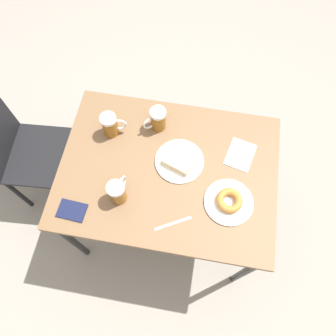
{
  "coord_description": "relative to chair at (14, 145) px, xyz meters",
  "views": [
    {
      "loc": [
        -0.62,
        -0.11,
        2.19
      ],
      "look_at": [
        0.0,
        0.0,
        0.79
      ],
      "focal_mm": 35.0,
      "sensor_mm": 36.0,
      "label": 1
    }
  ],
  "objects": [
    {
      "name": "table",
      "position": [
        -0.09,
        -0.89,
        0.13
      ],
      "size": [
        0.76,
        1.04,
        0.77
      ],
      "color": "brown",
      "rests_on": "ground_plane"
    },
    {
      "name": "passport_near_edge",
      "position": [
        -0.36,
        -0.5,
        0.2
      ],
      "size": [
        0.1,
        0.13,
        0.01
      ],
      "rotation": [
        0.0,
        0.0,
        6.22
      ],
      "color": "#141938",
      "rests_on": "table"
    },
    {
      "name": "ground_plane",
      "position": [
        -0.09,
        -0.89,
        -0.57
      ],
      "size": [
        8.0,
        8.0,
        0.0
      ],
      "primitive_type": "plane",
      "color": "gray"
    },
    {
      "name": "beer_mug_left",
      "position": [
        -0.26,
        -0.7,
        0.26
      ],
      "size": [
        0.12,
        0.08,
        0.13
      ],
      "color": "#8C5619",
      "rests_on": "table"
    },
    {
      "name": "plate_with_cake",
      "position": [
        -0.04,
        -0.94,
        0.21
      ],
      "size": [
        0.24,
        0.24,
        0.05
      ],
      "color": "white",
      "rests_on": "table"
    },
    {
      "name": "chair",
      "position": [
        0.0,
        0.0,
        0.0
      ],
      "size": [
        0.43,
        0.43,
        0.96
      ],
      "rotation": [
        0.0,
        0.0,
        0.08
      ],
      "color": "black",
      "rests_on": "ground_plane"
    },
    {
      "name": "beer_mug_right",
      "position": [
        0.07,
        -0.58,
        0.26
      ],
      "size": [
        0.08,
        0.12,
        0.13
      ],
      "color": "#8C5619",
      "rests_on": "table"
    },
    {
      "name": "plate_with_donut",
      "position": [
        -0.2,
        -1.19,
        0.21
      ],
      "size": [
        0.22,
        0.22,
        0.05
      ],
      "color": "white",
      "rests_on": "table"
    },
    {
      "name": "fork",
      "position": [
        -0.34,
        -0.96,
        0.2
      ],
      "size": [
        0.09,
        0.16,
        0.0
      ],
      "rotation": [
        0.0,
        0.0,
        0.5
      ],
      "color": "silver",
      "rests_on": "table"
    },
    {
      "name": "beer_mug_center",
      "position": [
        0.14,
        -0.8,
        0.26
      ],
      "size": [
        0.1,
        0.11,
        0.13
      ],
      "color": "#8C5619",
      "rests_on": "table"
    },
    {
      "name": "napkin_folded",
      "position": [
        0.05,
        -1.23,
        0.2
      ],
      "size": [
        0.18,
        0.15,
        0.0
      ],
      "rotation": [
        0.0,
        0.0,
        6.05
      ],
      "color": "white",
      "rests_on": "table"
    }
  ]
}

